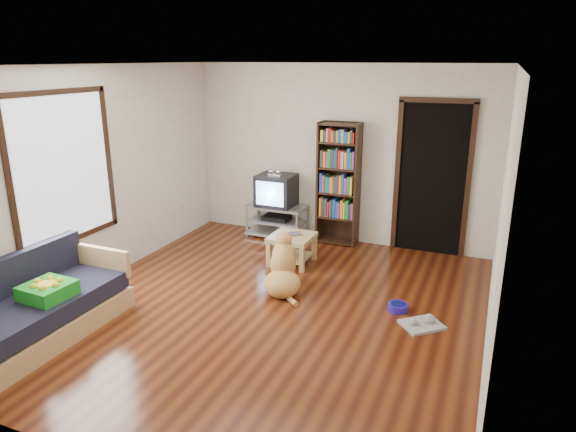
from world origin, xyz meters
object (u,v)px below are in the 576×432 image
at_px(dog_bowl, 398,307).
at_px(bookshelf, 339,178).
at_px(crt_tv, 277,190).
at_px(dog, 283,270).
at_px(laptop, 291,235).
at_px(coffee_table, 292,244).
at_px(tv_stand, 277,220).
at_px(grey_rag, 422,325).
at_px(sofa, 39,311).
at_px(green_cushion, 48,290).

distance_m(dog_bowl, bookshelf, 2.44).
height_order(crt_tv, dog, crt_tv).
distance_m(laptop, dog, 0.83).
bearing_deg(coffee_table, tv_stand, 124.50).
bearing_deg(bookshelf, dog_bowl, -55.06).
bearing_deg(grey_rag, sofa, -154.95).
height_order(bookshelf, dog, bookshelf).
height_order(laptop, grey_rag, laptop).
relative_size(green_cushion, dog, 0.55).
bearing_deg(dog_bowl, grey_rag, -39.81).
bearing_deg(tv_stand, dog_bowl, -37.96).
bearing_deg(sofa, laptop, 58.89).
bearing_deg(dog, dog_bowl, 0.05).
bearing_deg(dog_bowl, laptop, 153.84).
relative_size(dog_bowl, sofa, 0.12).
xyz_separation_m(laptop, coffee_table, (0.00, 0.03, -0.13)).
height_order(grey_rag, sofa, sofa).
relative_size(laptop, grey_rag, 0.74).
xyz_separation_m(sofa, coffee_table, (1.61, 2.70, 0.02)).
relative_size(crt_tv, coffee_table, 1.05).
relative_size(green_cushion, crt_tv, 0.73).
xyz_separation_m(tv_stand, crt_tv, (0.00, 0.02, 0.47)).
relative_size(laptop, crt_tv, 0.51).
height_order(dog_bowl, bookshelf, bookshelf).
bearing_deg(dog, coffee_table, 104.95).
xyz_separation_m(laptop, dog_bowl, (1.59, -0.78, -0.37)).
bearing_deg(laptop, sofa, -152.40).
bearing_deg(grey_rag, green_cushion, -154.57).
height_order(dog_bowl, tv_stand, tv_stand).
distance_m(crt_tv, sofa, 3.81).
bearing_deg(dog, tv_stand, 116.15).
relative_size(dog_bowl, bookshelf, 0.12).
xyz_separation_m(laptop, sofa, (-1.61, -2.67, -0.15)).
relative_size(crt_tv, sofa, 0.32).
bearing_deg(dog_bowl, dog, -179.95).
distance_m(green_cushion, dog_bowl, 3.63).
distance_m(green_cushion, tv_stand, 3.71).
bearing_deg(laptop, tv_stand, 92.37).
bearing_deg(bookshelf, green_cushion, -115.98).
distance_m(bookshelf, sofa, 4.26).
bearing_deg(coffee_table, bookshelf, 73.05).
xyz_separation_m(laptop, tv_stand, (-0.64, 0.96, -0.14)).
bearing_deg(tv_stand, grey_rag, -38.19).
bearing_deg(coffee_table, grey_rag, -29.30).
bearing_deg(coffee_table, crt_tv, 123.88).
distance_m(green_cushion, sofa, 0.26).
bearing_deg(green_cushion, coffee_table, 63.62).
bearing_deg(tv_stand, dog, -63.85).
distance_m(tv_stand, bookshelf, 1.20).
height_order(tv_stand, crt_tv, crt_tv).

